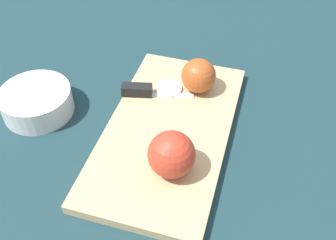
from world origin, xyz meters
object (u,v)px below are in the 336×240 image
(apple_half_left, at_px, (171,154))
(knife, at_px, (141,90))
(bowl, at_px, (36,100))
(apple_half_right, at_px, (199,76))

(apple_half_left, xyz_separation_m, knife, (0.15, 0.13, -0.03))
(apple_half_left, relative_size, bowl, 0.57)
(apple_half_left, distance_m, bowl, 0.30)
(bowl, bearing_deg, knife, -57.62)
(apple_half_left, xyz_separation_m, bowl, (0.04, 0.30, -0.03))
(apple_half_right, bearing_deg, apple_half_left, -161.15)
(knife, bearing_deg, apple_half_right, 11.70)
(knife, relative_size, bowl, 1.02)
(knife, distance_m, bowl, 0.20)
(apple_half_right, relative_size, bowl, 0.50)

